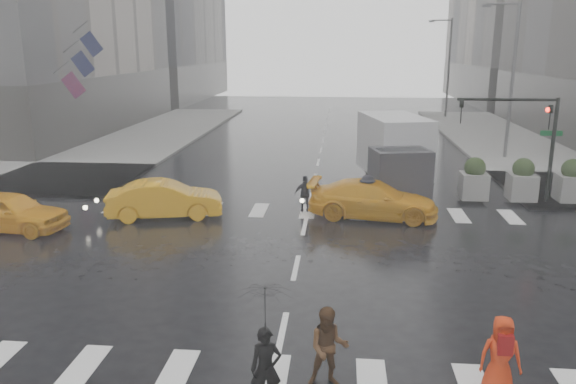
# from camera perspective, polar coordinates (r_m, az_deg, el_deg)

# --- Properties ---
(ground) EXTENTS (120.00, 120.00, 0.00)m
(ground) POSITION_cam_1_polar(r_m,az_deg,el_deg) (17.16, 0.81, -7.68)
(ground) COLOR black
(ground) RESTS_ON ground
(sidewalk_nw) EXTENTS (35.00, 35.00, 0.15)m
(sidewalk_nw) POSITION_cam_1_polar(r_m,az_deg,el_deg) (39.79, -26.19, 3.77)
(sidewalk_nw) COLOR gray
(sidewalk_nw) RESTS_ON ground
(road_markings) EXTENTS (18.00, 48.00, 0.01)m
(road_markings) POSITION_cam_1_polar(r_m,az_deg,el_deg) (17.16, 0.81, -7.66)
(road_markings) COLOR silver
(road_markings) RESTS_ON ground
(traffic_signal_pole) EXTENTS (4.45, 0.42, 4.50)m
(traffic_signal_pole) POSITION_cam_1_polar(r_m,az_deg,el_deg) (25.29, 23.33, 5.92)
(traffic_signal_pole) COLOR black
(traffic_signal_pole) RESTS_ON ground
(street_lamp_near) EXTENTS (2.15, 0.22, 9.00)m
(street_lamp_near) POSITION_cam_1_polar(r_m,az_deg,el_deg) (35.21, 21.66, 11.04)
(street_lamp_near) COLOR #59595B
(street_lamp_near) RESTS_ON ground
(street_lamp_far) EXTENTS (2.15, 0.22, 9.00)m
(street_lamp_far) POSITION_cam_1_polar(r_m,az_deg,el_deg) (54.71, 15.90, 12.40)
(street_lamp_far) COLOR #59595B
(street_lamp_far) RESTS_ON ground
(planter_west) EXTENTS (1.10, 1.10, 1.80)m
(planter_west) POSITION_cam_1_polar(r_m,az_deg,el_deg) (25.32, 18.37, 1.23)
(planter_west) COLOR gray
(planter_west) RESTS_ON ground
(planter_mid) EXTENTS (1.10, 1.10, 1.80)m
(planter_mid) POSITION_cam_1_polar(r_m,az_deg,el_deg) (25.85, 22.69, 1.10)
(planter_mid) COLOR gray
(planter_mid) RESTS_ON ground
(planter_east) EXTENTS (1.10, 1.10, 1.80)m
(planter_east) POSITION_cam_1_polar(r_m,az_deg,el_deg) (26.52, 26.82, 0.97)
(planter_east) COLOR gray
(planter_east) RESTS_ON ground
(flag_cluster) EXTENTS (2.87, 3.06, 4.69)m
(flag_cluster) POSITION_cam_1_polar(r_m,az_deg,el_deg) (38.04, -20.54, 12.38)
(flag_cluster) COLOR #59595B
(flag_cluster) RESTS_ON ground
(pedestrian_black) EXTENTS (1.13, 1.14, 2.43)m
(pedestrian_black) POSITION_cam_1_polar(r_m,az_deg,el_deg) (10.34, -2.30, -13.49)
(pedestrian_black) COLOR black
(pedestrian_black) RESTS_ON ground
(pedestrian_brown) EXTENTS (0.84, 0.68, 1.65)m
(pedestrian_brown) POSITION_cam_1_polar(r_m,az_deg,el_deg) (11.35, 4.15, -15.48)
(pedestrian_brown) COLOR #472D19
(pedestrian_brown) RESTS_ON ground
(pedestrian_orange) EXTENTS (0.80, 0.53, 1.61)m
(pedestrian_orange) POSITION_cam_1_polar(r_m,az_deg,el_deg) (11.80, 20.79, -15.27)
(pedestrian_orange) COLOR red
(pedestrian_orange) RESTS_ON ground
(pedestrian_far_a) EXTENTS (0.91, 0.60, 1.49)m
(pedestrian_far_a) POSITION_cam_1_polar(r_m,az_deg,el_deg) (22.59, 1.77, -0.20)
(pedestrian_far_a) COLOR black
(pedestrian_far_a) RESTS_ON ground
(pedestrian_far_b) EXTENTS (1.19, 1.24, 1.71)m
(pedestrian_far_b) POSITION_cam_1_polar(r_m,az_deg,el_deg) (21.94, 8.04, -0.48)
(pedestrian_far_b) COLOR black
(pedestrian_far_b) RESTS_ON ground
(taxi_front) EXTENTS (4.37, 2.17, 1.43)m
(taxi_front) POSITION_cam_1_polar(r_m,az_deg,el_deg) (22.66, -26.43, -1.78)
(taxi_front) COLOR orange
(taxi_front) RESTS_ON ground
(taxi_mid) EXTENTS (4.63, 2.52, 1.45)m
(taxi_mid) POSITION_cam_1_polar(r_m,az_deg,el_deg) (22.37, -12.41, -0.74)
(taxi_mid) COLOR orange
(taxi_mid) RESTS_ON ground
(taxi_rear) EXTENTS (4.62, 2.53, 1.45)m
(taxi_rear) POSITION_cam_1_polar(r_m,az_deg,el_deg) (22.10, 8.62, -0.75)
(taxi_rear) COLOR orange
(taxi_rear) RESTS_ON ground
(box_truck) EXTENTS (2.39, 6.37, 3.38)m
(box_truck) POSITION_cam_1_polar(r_m,az_deg,el_deg) (26.03, 10.84, 3.92)
(box_truck) COLOR silver
(box_truck) RESTS_ON ground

